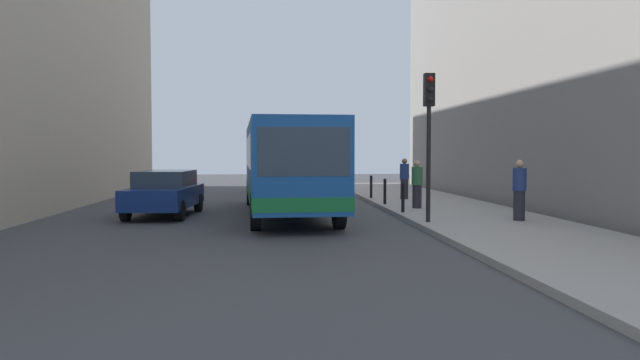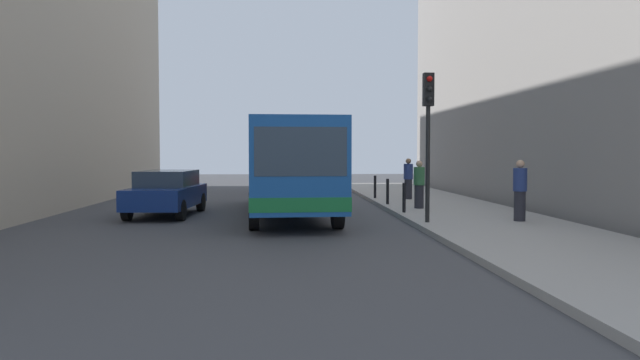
{
  "view_description": "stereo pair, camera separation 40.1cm",
  "coord_description": "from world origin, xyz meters",
  "px_view_note": "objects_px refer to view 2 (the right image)",
  "views": [
    {
      "loc": [
        -0.82,
        -17.59,
        2.08
      ],
      "look_at": [
        0.68,
        0.5,
        1.25
      ],
      "focal_mm": 33.9,
      "sensor_mm": 36.0,
      "label": 1
    },
    {
      "loc": [
        -0.42,
        -17.62,
        2.08
      ],
      "look_at": [
        0.68,
        0.5,
        1.25
      ],
      "focal_mm": 33.9,
      "sensor_mm": 36.0,
      "label": 2
    }
  ],
  "objects_px": {
    "bus": "(288,163)",
    "bollard_near": "(404,198)",
    "traffic_light": "(428,119)",
    "bollard_far": "(375,187)",
    "pedestrian_far_sidewalk": "(408,179)",
    "car_beside_bus": "(167,192)",
    "car_behind_bus": "(288,178)",
    "pedestrian_near_signal": "(520,190)",
    "pedestrian_mid_sidewalk": "(419,185)",
    "bollard_mid": "(388,191)"
  },
  "relations": [
    {
      "from": "bus",
      "to": "bollard_near",
      "type": "xyz_separation_m",
      "value": [
        3.73,
        -1.08,
        -1.1
      ]
    },
    {
      "from": "traffic_light",
      "to": "bollard_far",
      "type": "distance_m",
      "value": 9.21
    },
    {
      "from": "bollard_far",
      "to": "pedestrian_far_sidewalk",
      "type": "bearing_deg",
      "value": -27.3
    },
    {
      "from": "car_beside_bus",
      "to": "bollard_near",
      "type": "xyz_separation_m",
      "value": [
        7.7,
        -0.93,
        -0.16
      ]
    },
    {
      "from": "traffic_light",
      "to": "bollard_near",
      "type": "distance_m",
      "value": 3.64
    },
    {
      "from": "car_behind_bus",
      "to": "pedestrian_near_signal",
      "type": "xyz_separation_m",
      "value": [
        6.39,
        -14.24,
        0.23
      ]
    },
    {
      "from": "bus",
      "to": "traffic_light",
      "type": "xyz_separation_m",
      "value": [
        3.83,
        -3.83,
        1.28
      ]
    },
    {
      "from": "traffic_light",
      "to": "bollard_near",
      "type": "relative_size",
      "value": 4.32
    },
    {
      "from": "car_behind_bus",
      "to": "pedestrian_near_signal",
      "type": "height_order",
      "value": "pedestrian_near_signal"
    },
    {
      "from": "pedestrian_near_signal",
      "to": "pedestrian_mid_sidewalk",
      "type": "bearing_deg",
      "value": 133.05
    },
    {
      "from": "pedestrian_far_sidewalk",
      "to": "car_beside_bus",
      "type": "bearing_deg",
      "value": -96.33
    },
    {
      "from": "bus",
      "to": "car_behind_bus",
      "type": "bearing_deg",
      "value": -93.47
    },
    {
      "from": "car_beside_bus",
      "to": "pedestrian_mid_sidewalk",
      "type": "distance_m",
      "value": 8.52
    },
    {
      "from": "bollard_near",
      "to": "pedestrian_far_sidewalk",
      "type": "relative_size",
      "value": 0.56
    },
    {
      "from": "bus",
      "to": "car_beside_bus",
      "type": "relative_size",
      "value": 2.47
    },
    {
      "from": "car_behind_bus",
      "to": "bollard_far",
      "type": "relative_size",
      "value": 4.71
    },
    {
      "from": "pedestrian_near_signal",
      "to": "bollard_near",
      "type": "bearing_deg",
      "value": 153.65
    },
    {
      "from": "traffic_light",
      "to": "pedestrian_near_signal",
      "type": "relative_size",
      "value": 2.38
    },
    {
      "from": "car_behind_bus",
      "to": "bollard_mid",
      "type": "height_order",
      "value": "car_behind_bus"
    },
    {
      "from": "traffic_light",
      "to": "pedestrian_mid_sidewalk",
      "type": "height_order",
      "value": "traffic_light"
    },
    {
      "from": "car_behind_bus",
      "to": "bollard_far",
      "type": "xyz_separation_m",
      "value": [
        3.62,
        -5.5,
        -0.16
      ]
    },
    {
      "from": "traffic_light",
      "to": "bollard_near",
      "type": "height_order",
      "value": "traffic_light"
    },
    {
      "from": "car_beside_bus",
      "to": "bollard_near",
      "type": "distance_m",
      "value": 7.76
    },
    {
      "from": "bollard_far",
      "to": "pedestrian_mid_sidewalk",
      "type": "bearing_deg",
      "value": -80.43
    },
    {
      "from": "traffic_light",
      "to": "pedestrian_far_sidewalk",
      "type": "relative_size",
      "value": 2.44
    },
    {
      "from": "bus",
      "to": "traffic_light",
      "type": "relative_size",
      "value": 2.72
    },
    {
      "from": "bus",
      "to": "pedestrian_far_sidewalk",
      "type": "xyz_separation_m",
      "value": [
        5.01,
        4.4,
        -0.74
      ]
    },
    {
      "from": "car_behind_bus",
      "to": "pedestrian_near_signal",
      "type": "distance_m",
      "value": 15.61
    },
    {
      "from": "car_beside_bus",
      "to": "bollard_far",
      "type": "height_order",
      "value": "car_beside_bus"
    },
    {
      "from": "car_behind_bus",
      "to": "car_beside_bus",
      "type": "bearing_deg",
      "value": 66.79
    },
    {
      "from": "traffic_light",
      "to": "bollard_far",
      "type": "bearing_deg",
      "value": 90.64
    },
    {
      "from": "pedestrian_near_signal",
      "to": "traffic_light",
      "type": "bearing_deg",
      "value": -159.9
    },
    {
      "from": "pedestrian_far_sidewalk",
      "to": "bollard_mid",
      "type": "bearing_deg",
      "value": -61.2
    },
    {
      "from": "bus",
      "to": "pedestrian_far_sidewalk",
      "type": "distance_m",
      "value": 6.71
    },
    {
      "from": "bollard_mid",
      "to": "pedestrian_mid_sidewalk",
      "type": "distance_m",
      "value": 1.9
    },
    {
      "from": "bus",
      "to": "bollard_near",
      "type": "bearing_deg",
      "value": 160.97
    },
    {
      "from": "car_beside_bus",
      "to": "pedestrian_far_sidewalk",
      "type": "height_order",
      "value": "pedestrian_far_sidewalk"
    },
    {
      "from": "car_behind_bus",
      "to": "bollard_near",
      "type": "xyz_separation_m",
      "value": [
        3.62,
        -11.65,
        -0.16
      ]
    },
    {
      "from": "bollard_mid",
      "to": "pedestrian_mid_sidewalk",
      "type": "relative_size",
      "value": 0.58
    },
    {
      "from": "car_behind_bus",
      "to": "bus",
      "type": "bearing_deg",
      "value": 87.03
    },
    {
      "from": "traffic_light",
      "to": "car_beside_bus",
      "type": "bearing_deg",
      "value": 154.79
    },
    {
      "from": "pedestrian_mid_sidewalk",
      "to": "bollard_far",
      "type": "bearing_deg",
      "value": 179.28
    },
    {
      "from": "bus",
      "to": "bollard_far",
      "type": "bearing_deg",
      "value": -129.25
    },
    {
      "from": "bus",
      "to": "bollard_mid",
      "type": "relative_size",
      "value": 11.72
    },
    {
      "from": "pedestrian_near_signal",
      "to": "pedestrian_mid_sidewalk",
      "type": "distance_m",
      "value": 4.44
    },
    {
      "from": "bus",
      "to": "car_beside_bus",
      "type": "xyz_separation_m",
      "value": [
        -3.97,
        -0.16,
        -0.94
      ]
    },
    {
      "from": "car_behind_bus",
      "to": "bollard_near",
      "type": "bearing_deg",
      "value": 104.9
    },
    {
      "from": "bus",
      "to": "bollard_mid",
      "type": "xyz_separation_m",
      "value": [
        3.73,
        1.99,
        -1.1
      ]
    },
    {
      "from": "bus",
      "to": "pedestrian_mid_sidewalk",
      "type": "height_order",
      "value": "bus"
    },
    {
      "from": "bollard_far",
      "to": "bollard_near",
      "type": "bearing_deg",
      "value": -90.0
    }
  ]
}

